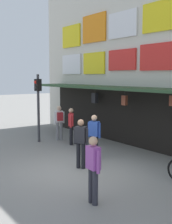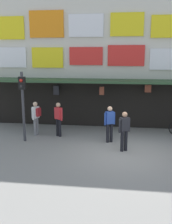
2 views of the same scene
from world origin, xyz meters
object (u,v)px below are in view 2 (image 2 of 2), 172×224
(pedestrian_in_yellow, at_px, (36,116))
(pedestrian_in_green, at_px, (58,117))
(traffic_light_near, at_px, (23,96))
(pedestrian_in_black, at_px, (110,122))
(pedestrian_in_purple, at_px, (124,129))

(pedestrian_in_yellow, bearing_deg, pedestrian_in_green, -2.93)
(pedestrian_in_yellow, bearing_deg, traffic_light_near, -105.02)
(traffic_light_near, bearing_deg, pedestrian_in_black, 5.01)
(traffic_light_near, bearing_deg, pedestrian_in_purple, -8.89)
(pedestrian_in_yellow, bearing_deg, pedestrian_in_black, -10.02)
(traffic_light_near, distance_m, pedestrian_in_yellow, 1.54)
(traffic_light_near, distance_m, pedestrian_in_black, 4.11)
(pedestrian_in_yellow, distance_m, pedestrian_in_purple, 4.62)
(pedestrian_in_green, distance_m, pedestrian_in_yellow, 1.14)
(pedestrian_in_green, height_order, pedestrian_in_black, same)
(pedestrian_in_green, bearing_deg, pedestrian_in_yellow, 177.07)
(traffic_light_near, xyz_separation_m, pedestrian_in_green, (1.41, 0.93, -1.19))
(pedestrian_in_black, bearing_deg, traffic_light_near, -174.99)
(pedestrian_in_black, height_order, pedestrian_in_purple, same)
(pedestrian_in_green, xyz_separation_m, pedestrian_in_purple, (3.16, -1.64, 0.00))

